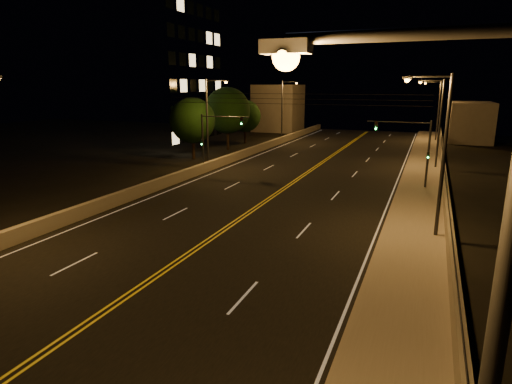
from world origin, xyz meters
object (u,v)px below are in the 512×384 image
at_px(streetlight_6, 284,107).
at_px(building_tower, 123,51).
at_px(tree_0, 192,121).
at_px(tree_2, 245,116).
at_px(streetlight_3, 437,107).
at_px(traffic_signal_left, 212,136).
at_px(streetlight_1, 439,147).
at_px(tree_1, 227,110).
at_px(traffic_signal_right, 415,146).
at_px(streetlight_5, 209,118).
at_px(streetlight_2, 437,118).

distance_m(streetlight_6, building_tower, 24.61).
relative_size(tree_0, tree_2, 1.12).
height_order(streetlight_3, traffic_signal_left, streetlight_3).
bearing_deg(traffic_signal_left, streetlight_1, -31.02).
bearing_deg(streetlight_6, tree_1, -112.25).
bearing_deg(traffic_signal_right, streetlight_1, -82.71).
height_order(streetlight_6, tree_1, streetlight_6).
relative_size(streetlight_1, tree_0, 1.27).
xyz_separation_m(streetlight_3, traffic_signal_left, (-20.28, -34.01, -1.58)).
relative_size(streetlight_1, tree_1, 1.10).
distance_m(streetlight_3, streetlight_5, 38.71).
relative_size(streetlight_2, streetlight_3, 1.00).
bearing_deg(tree_2, streetlight_1, -52.31).
distance_m(streetlight_6, traffic_signal_right, 32.31).
distance_m(streetlight_2, streetlight_3, 24.03).
distance_m(traffic_signal_left, tree_1, 15.89).
xyz_separation_m(streetlight_5, tree_1, (-4.33, 13.07, -0.05)).
distance_m(traffic_signal_right, tree_1, 28.44).
bearing_deg(traffic_signal_left, streetlight_6, 92.61).
bearing_deg(tree_0, streetlight_1, -35.38).
relative_size(streetlight_5, tree_0, 1.27).
height_order(streetlight_2, building_tower, building_tower).
bearing_deg(traffic_signal_left, traffic_signal_right, 0.00).
bearing_deg(streetlight_1, traffic_signal_right, 97.29).
distance_m(streetlight_1, tree_1, 37.35).
distance_m(streetlight_2, streetlight_6, 26.43).
relative_size(tree_0, tree_1, 0.87).
distance_m(streetlight_3, tree_2, 29.00).
height_order(traffic_signal_right, tree_1, tree_1).
xyz_separation_m(streetlight_1, streetlight_3, (0.00, 46.20, 0.00)).
xyz_separation_m(tree_1, tree_2, (-0.52, 7.01, -1.20)).
bearing_deg(building_tower, streetlight_1, -32.76).
bearing_deg(streetlight_2, streetlight_3, 90.00).
bearing_deg(streetlight_3, tree_1, -143.36).
xyz_separation_m(streetlight_1, traffic_signal_left, (-20.28, 12.19, -1.58)).
height_order(traffic_signal_right, tree_2, tree_2).
bearing_deg(traffic_signal_right, streetlight_5, 174.91).
bearing_deg(streetlight_2, streetlight_6, 144.21).
height_order(streetlight_3, building_tower, building_tower).
relative_size(streetlight_2, building_tower, 0.33).
bearing_deg(traffic_signal_right, traffic_signal_left, 180.00).
xyz_separation_m(streetlight_3, tree_1, (-25.77, -19.17, -0.05)).
height_order(tree_0, tree_2, tree_0).
bearing_deg(tree_0, streetlight_2, 7.80).
relative_size(streetlight_1, tree_2, 1.43).
bearing_deg(tree_0, tree_2, 90.49).
bearing_deg(streetlight_3, tree_0, -133.45).
distance_m(streetlight_3, traffic_signal_left, 39.63).
bearing_deg(traffic_signal_left, streetlight_2, 26.18).
xyz_separation_m(streetlight_1, tree_1, (-25.77, 27.03, -0.05)).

